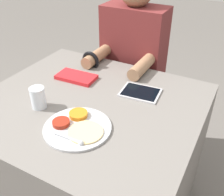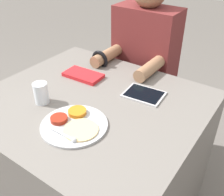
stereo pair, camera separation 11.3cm
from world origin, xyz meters
name	(u,v)px [view 1 (the left image)]	position (x,y,z in m)	size (l,w,h in m)	color
dining_table	(92,161)	(0.00, 0.00, 0.39)	(1.01, 0.90, 0.78)	slate
thali_tray	(77,127)	(0.06, -0.18, 0.79)	(0.27, 0.27, 0.03)	#B7BABF
red_notebook	(76,77)	(-0.18, 0.16, 0.79)	(0.22, 0.12, 0.02)	silver
tablet_device	(140,92)	(0.18, 0.18, 0.78)	(0.20, 0.16, 0.01)	#B7B7BC
person_diner	(132,79)	(-0.05, 0.60, 0.60)	(0.40, 0.44, 1.26)	black
drinking_glass	(38,98)	(-0.17, -0.14, 0.83)	(0.07, 0.07, 0.10)	silver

